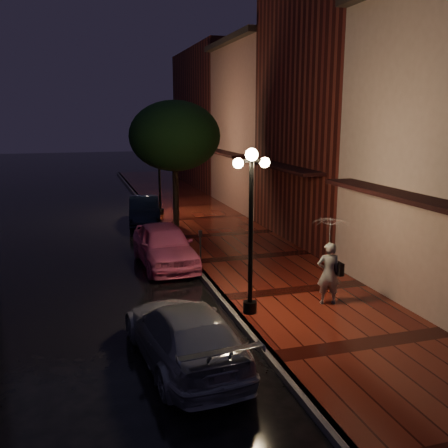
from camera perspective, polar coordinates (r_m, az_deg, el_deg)
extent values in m
plane|color=black|center=(17.90, -3.51, -4.78)|extent=(120.00, 120.00, 0.00)
cube|color=#43100C|center=(18.50, 3.30, -3.97)|extent=(4.50, 60.00, 0.15)
cube|color=#595451|center=(17.88, -3.52, -4.55)|extent=(0.25, 60.00, 0.15)
cube|color=#511914|center=(21.61, 13.81, 12.61)|extent=(5.00, 8.00, 11.00)
cube|color=#8C5951|center=(28.81, 5.52, 10.73)|extent=(5.00, 8.00, 9.00)
cube|color=#511914|center=(38.25, -0.24, 11.90)|extent=(5.00, 12.00, 10.00)
cylinder|color=black|center=(12.79, 3.07, -1.73)|extent=(0.12, 0.12, 4.00)
cylinder|color=black|center=(13.36, 2.98, -9.46)|extent=(0.36, 0.36, 0.30)
cube|color=black|center=(12.46, 3.17, 7.23)|extent=(0.70, 0.08, 0.08)
sphere|color=#FFDF99|center=(12.45, 3.18, 7.92)|extent=(0.32, 0.32, 0.32)
sphere|color=#FFDF99|center=(12.35, 1.63, 6.96)|extent=(0.26, 0.26, 0.26)
sphere|color=#FFDF99|center=(12.59, 4.68, 7.03)|extent=(0.26, 0.26, 0.26)
cylinder|color=black|center=(26.20, -7.39, 5.39)|extent=(0.12, 0.12, 4.00)
cylinder|color=black|center=(26.48, -7.28, 1.41)|extent=(0.36, 0.36, 0.30)
cube|color=black|center=(26.04, -7.51, 9.76)|extent=(0.70, 0.08, 0.08)
sphere|color=#FFDF99|center=(26.03, -7.52, 10.09)|extent=(0.32, 0.32, 0.32)
sphere|color=#FFDF99|center=(25.99, -8.28, 9.62)|extent=(0.26, 0.26, 0.26)
sphere|color=#FFDF99|center=(26.10, -6.74, 9.67)|extent=(0.26, 0.26, 0.26)
cylinder|color=black|center=(23.37, -5.53, 3.62)|extent=(0.28, 0.28, 3.20)
ellipsoid|color=black|center=(23.12, -5.67, 10.00)|extent=(4.16, 4.16, 3.20)
sphere|color=black|center=(23.89, -4.25, 8.65)|extent=(1.80, 1.80, 1.80)
sphere|color=black|center=(22.35, -6.81, 8.61)|extent=(1.80, 1.80, 1.80)
imported|color=#E05C8C|center=(17.82, -6.84, -2.39)|extent=(1.98, 4.52, 1.52)
imported|color=black|center=(24.96, -9.11, 1.56)|extent=(1.91, 4.22, 1.34)
imported|color=#96969D|center=(10.98, -4.58, -12.39)|extent=(2.30, 4.75, 1.33)
imported|color=white|center=(14.02, 11.85, -5.53)|extent=(0.72, 0.56, 1.74)
imported|color=silver|center=(13.72, 12.05, -1.14)|extent=(1.01, 1.03, 0.93)
cylinder|color=black|center=(13.90, 11.92, -3.93)|extent=(0.02, 0.02, 1.39)
cube|color=black|center=(14.08, 13.01, -5.01)|extent=(0.14, 0.33, 0.35)
cylinder|color=black|center=(17.32, -2.71, -3.05)|extent=(0.06, 0.06, 1.04)
cube|color=black|center=(17.17, -2.73, -1.08)|extent=(0.11, 0.09, 0.21)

